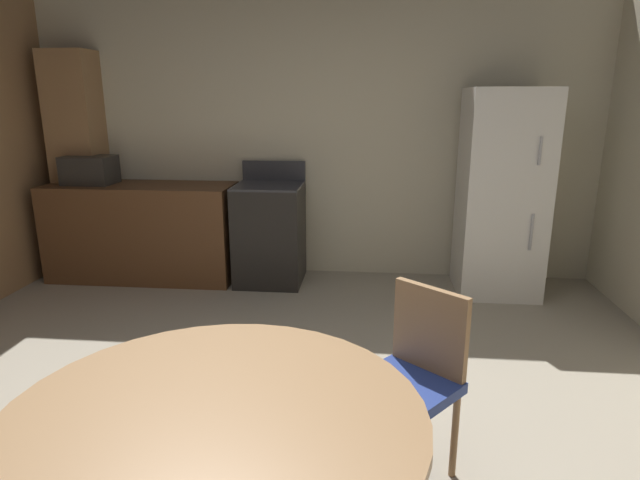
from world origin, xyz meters
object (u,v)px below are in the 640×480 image
chair_northeast (413,372)px  oven_range (270,233)px  dining_table (216,456)px  refrigerator (501,194)px  microwave (90,170)px

chair_northeast → oven_range: bearing=-115.5°
dining_table → chair_northeast: chair_northeast is taller
refrigerator → chair_northeast: size_ratio=2.02×
refrigerator → microwave: bearing=179.2°
oven_range → microwave: bearing=-179.9°
chair_northeast → microwave: bearing=-91.4°
microwave → dining_table: bearing=-57.0°
refrigerator → dining_table: size_ratio=1.35×
oven_range → chair_northeast: size_ratio=1.26×
refrigerator → oven_range: bearing=178.5°
microwave → dining_table: 3.95m
dining_table → chair_northeast: (0.66, 0.78, -0.11)m
microwave → chair_northeast: bearing=-41.8°
oven_range → chair_northeast: (1.13, -2.52, 0.03)m
refrigerator → chair_northeast: bearing=-110.3°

